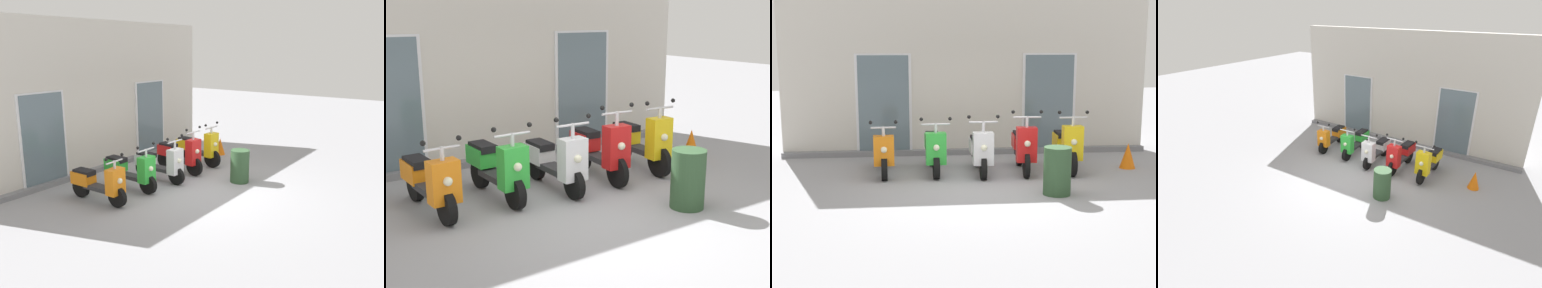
% 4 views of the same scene
% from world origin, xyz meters
% --- Properties ---
extents(ground_plane, '(40.00, 40.00, 0.00)m').
position_xyz_m(ground_plane, '(0.00, 0.00, 0.00)').
color(ground_plane, '#939399').
extents(storefront_facade, '(8.34, 0.50, 4.02)m').
position_xyz_m(storefront_facade, '(0.00, 3.36, 1.94)').
color(storefront_facade, beige).
rests_on(storefront_facade, ground_plane).
extents(scooter_orange, '(0.53, 1.57, 1.13)m').
position_xyz_m(scooter_orange, '(-1.85, 1.38, 0.44)').
color(scooter_orange, black).
rests_on(scooter_orange, ground_plane).
extents(scooter_green, '(0.61, 1.57, 1.18)m').
position_xyz_m(scooter_green, '(-0.86, 1.38, 0.47)').
color(scooter_green, black).
rests_on(scooter_green, ground_plane).
extents(scooter_white, '(0.61, 1.57, 1.23)m').
position_xyz_m(scooter_white, '(0.04, 1.24, 0.46)').
color(scooter_white, black).
rests_on(scooter_white, ground_plane).
extents(scooter_red, '(0.60, 1.57, 1.30)m').
position_xyz_m(scooter_red, '(0.90, 1.25, 0.51)').
color(scooter_red, black).
rests_on(scooter_red, ground_plane).
extents(scooter_yellow, '(0.60, 1.57, 1.28)m').
position_xyz_m(scooter_yellow, '(1.80, 1.28, 0.50)').
color(scooter_yellow, black).
rests_on(scooter_yellow, ground_plane).
extents(traffic_cone, '(0.32, 0.32, 0.52)m').
position_xyz_m(traffic_cone, '(3.12, 1.38, 0.26)').
color(traffic_cone, orange).
rests_on(traffic_cone, ground_plane).
extents(trash_bin, '(0.47, 0.47, 0.82)m').
position_xyz_m(trash_bin, '(1.15, -0.44, 0.41)').
color(trash_bin, '#2D4C2D').
rests_on(trash_bin, ground_plane).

